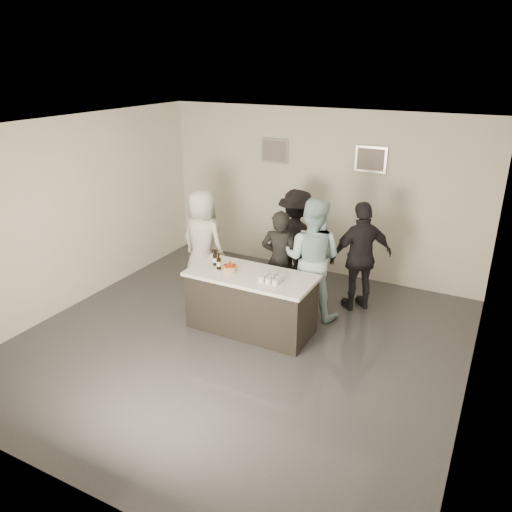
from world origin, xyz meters
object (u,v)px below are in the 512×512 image
object	(u,v)px
person_main_black	(280,261)
person_guest_right	(361,257)
person_main_blue	(312,258)
beer_bottle_a	(215,257)
person_guest_left	(202,241)
beer_bottle_b	(219,261)
cake	(230,269)
bar_counter	(251,302)
person_guest_back	(296,240)

from	to	relation	value
person_main_black	person_guest_right	distance (m)	1.28
person_main_blue	person_guest_right	size ratio (longest dim) A/B	1.07
beer_bottle_a	person_guest_left	world-z (taller)	person_guest_left
beer_bottle_b	cake	bearing A→B (deg)	1.18
beer_bottle_b	person_main_black	world-z (taller)	person_main_black
beer_bottle_a	beer_bottle_b	bearing A→B (deg)	-38.74
cake	bar_counter	bearing A→B (deg)	9.49
cake	person_guest_left	world-z (taller)	person_guest_left
bar_counter	cake	xyz separation A→B (m)	(-0.32, -0.05, 0.49)
person_guest_left	person_main_black	bearing A→B (deg)	-173.81
bar_counter	person_main_blue	distance (m)	1.16
beer_bottle_b	beer_bottle_a	bearing A→B (deg)	141.26
bar_counter	person_guest_back	xyz separation A→B (m)	(-0.02, 1.70, 0.43)
cake	person_guest_back	world-z (taller)	person_guest_back
person_guest_left	person_guest_right	xyz separation A→B (m)	(2.61, 0.54, 0.00)
person_main_black	person_guest_back	xyz separation A→B (m)	(-0.10, 0.88, 0.06)
beer_bottle_b	person_guest_back	distance (m)	1.83
person_main_black	person_guest_right	size ratio (longest dim) A/B	0.93
beer_bottle_a	person_guest_left	bearing A→B (deg)	132.90
person_main_black	person_guest_left	xyz separation A→B (m)	(-1.49, 0.07, 0.06)
bar_counter	person_main_blue	size ratio (longest dim) A/B	0.98
person_main_black	person_guest_right	xyz separation A→B (m)	(1.12, 0.61, 0.06)
beer_bottle_a	person_guest_left	size ratio (longest dim) A/B	0.15
person_guest_back	beer_bottle_a	bearing A→B (deg)	78.11
person_guest_left	beer_bottle_a	bearing A→B (deg)	141.65
beer_bottle_a	person_guest_right	distance (m)	2.30
person_guest_back	person_main_black	bearing A→B (deg)	104.82
person_main_black	beer_bottle_a	bearing A→B (deg)	37.19
bar_counter	person_guest_right	distance (m)	1.91
cake	beer_bottle_b	size ratio (longest dim) A/B	0.79
beer_bottle_a	person_guest_right	bearing A→B (deg)	36.86
cake	person_main_blue	size ratio (longest dim) A/B	0.11
bar_counter	person_guest_left	world-z (taller)	person_guest_left
person_guest_right	person_guest_back	xyz separation A→B (m)	(-1.22, 0.28, -0.01)
person_main_blue	person_guest_left	size ratio (longest dim) A/B	1.08
person_guest_right	bar_counter	bearing A→B (deg)	6.77
bar_counter	person_main_blue	world-z (taller)	person_main_blue
person_main_blue	person_guest_left	bearing A→B (deg)	-3.72
beer_bottle_b	person_guest_right	size ratio (longest dim) A/B	0.15
beer_bottle_a	beer_bottle_b	xyz separation A→B (m)	(0.13, -0.10, 0.00)
bar_counter	cake	world-z (taller)	cake
person_main_black	cake	bearing A→B (deg)	55.20
person_main_black	person_guest_right	world-z (taller)	person_guest_right
beer_bottle_a	person_main_black	world-z (taller)	person_main_black
person_guest_right	person_guest_back	size ratio (longest dim) A/B	1.01
person_guest_left	person_guest_back	world-z (taller)	person_guest_left
bar_counter	beer_bottle_b	distance (m)	0.77
person_guest_left	person_main_blue	bearing A→B (deg)	-172.11
beer_bottle_b	person_main_blue	world-z (taller)	person_main_blue
person_guest_right	beer_bottle_a	bearing A→B (deg)	-6.12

